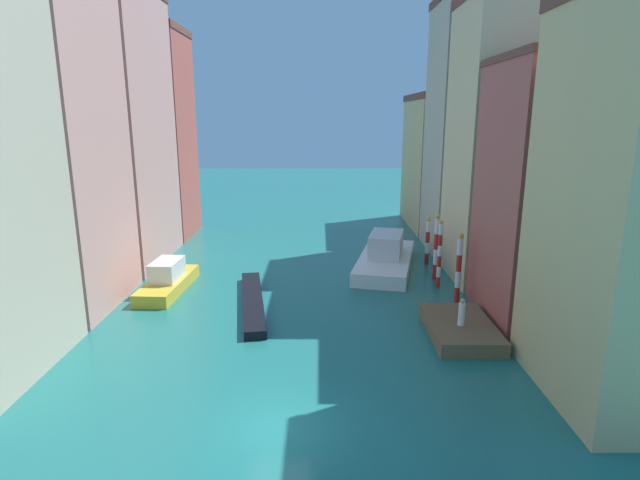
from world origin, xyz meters
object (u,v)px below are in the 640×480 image
at_px(mooring_pole_0, 461,268).
at_px(mooring_pole_1, 442,254).
at_px(mooring_pole_2, 439,246).
at_px(person_on_dock, 464,313).
at_px(mooring_pole_3, 430,240).
at_px(vaporetto_white, 388,257).
at_px(motorboat_0, 170,280).
at_px(waterfront_dock, 463,329).
at_px(gondola_black, 255,301).

relative_size(mooring_pole_0, mooring_pole_1, 0.96).
distance_m(mooring_pole_1, mooring_pole_2, 1.80).
height_order(person_on_dock, mooring_pole_0, mooring_pole_0).
bearing_deg(mooring_pole_3, vaporetto_white, -162.01).
xyz_separation_m(mooring_pole_2, motorboat_0, (-19.13, -2.48, -1.77)).
relative_size(mooring_pole_2, mooring_pole_3, 1.27).
bearing_deg(mooring_pole_1, mooring_pole_3, 86.15).
height_order(waterfront_dock, gondola_black, waterfront_dock).
height_order(person_on_dock, motorboat_0, person_on_dock).
distance_m(waterfront_dock, mooring_pole_0, 5.44).
bearing_deg(person_on_dock, waterfront_dock, 76.61).
distance_m(mooring_pole_0, mooring_pole_2, 4.97).
bearing_deg(mooring_pole_2, vaporetto_white, 138.21).
distance_m(waterfront_dock, person_on_dock, 1.19).
relative_size(waterfront_dock, mooring_pole_3, 1.50).
height_order(person_on_dock, vaporetto_white, vaporetto_white).
height_order(mooring_pole_0, mooring_pole_1, mooring_pole_1).
height_order(mooring_pole_2, motorboat_0, mooring_pole_2).
relative_size(mooring_pole_1, mooring_pole_2, 0.98).
bearing_deg(motorboat_0, gondola_black, -24.76).
distance_m(person_on_dock, mooring_pole_2, 10.44).
relative_size(waterfront_dock, mooring_pole_1, 1.21).
bearing_deg(mooring_pole_1, gondola_black, -164.26).
bearing_deg(mooring_pole_1, mooring_pole_0, -81.00).
distance_m(mooring_pole_0, gondola_black, 13.39).
distance_m(mooring_pole_1, gondola_black, 13.39).
bearing_deg(mooring_pole_3, mooring_pole_1, -93.85).
bearing_deg(motorboat_0, person_on_dock, -23.31).
bearing_deg(motorboat_0, mooring_pole_2, 7.39).
bearing_deg(person_on_dock, vaporetto_white, 100.36).
distance_m(gondola_black, motorboat_0, 6.92).
height_order(waterfront_dock, mooring_pole_3, mooring_pole_3).
height_order(mooring_pole_0, gondola_black, mooring_pole_0).
height_order(mooring_pole_1, motorboat_0, mooring_pole_1).
bearing_deg(mooring_pole_3, gondola_black, -144.17).
distance_m(vaporetto_white, gondola_black, 12.69).
bearing_deg(gondola_black, mooring_pole_1, 15.74).
xyz_separation_m(mooring_pole_1, mooring_pole_2, (0.15, 1.79, 0.06)).
relative_size(person_on_dock, mooring_pole_0, 0.33).
height_order(waterfront_dock, person_on_dock, person_on_dock).
bearing_deg(gondola_black, mooring_pole_2, 22.66).
distance_m(mooring_pole_3, gondola_black, 16.26).
bearing_deg(vaporetto_white, mooring_pole_2, -41.79).
xyz_separation_m(vaporetto_white, gondola_black, (-9.57, -8.31, -0.66)).
bearing_deg(person_on_dock, gondola_black, 157.47).
bearing_deg(person_on_dock, mooring_pole_0, 77.36).
distance_m(mooring_pole_1, mooring_pole_3, 5.91).
bearing_deg(mooring_pole_0, waterfront_dock, -102.57).
distance_m(mooring_pole_2, mooring_pole_3, 4.13).
bearing_deg(person_on_dock, mooring_pole_2, 85.24).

